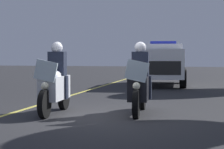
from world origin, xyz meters
The scene contains 5 objects.
ground_plane centered at (0.00, 0.00, 0.00)m, with size 80.00×80.00×0.00m, color #28282B.
lane_stripe_center centered at (0.00, -2.20, 0.00)m, with size 48.00×0.12×0.01m, color #E0D14C.
police_motorcycle_lead_left centered at (0.11, -1.16, 0.70)m, with size 2.14×0.61×1.72m.
police_motorcycle_lead_right centered at (-0.33, 0.81, 0.70)m, with size 2.14×0.61×1.72m.
police_suv centered at (-9.48, 0.42, 1.07)m, with size 5.02×2.34×2.05m.
Camera 1 is at (8.92, 2.32, 1.39)m, focal length 63.30 mm.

